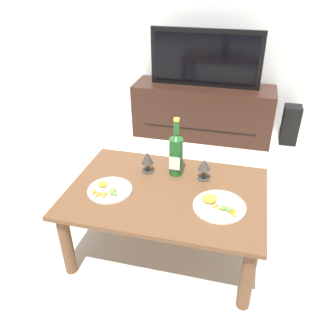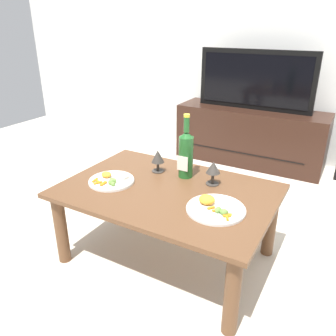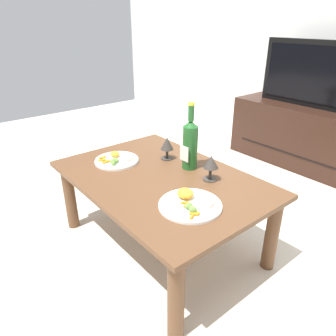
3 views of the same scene
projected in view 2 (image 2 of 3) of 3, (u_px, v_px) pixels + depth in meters
ground_plane at (167, 256)px, 2.01m from camera, size 6.40×6.40×0.00m
back_wall at (276, 20)px, 3.09m from camera, size 6.40×0.10×2.60m
dining_table at (167, 201)px, 1.86m from camera, size 1.14×0.78×0.45m
tv_stand at (250, 136)px, 3.27m from camera, size 1.39×0.43×0.53m
tv_screen at (255, 80)px, 3.06m from camera, size 1.06×0.05×0.53m
wine_bottle at (186, 153)px, 1.92m from camera, size 0.08×0.09×0.37m
goblet_left at (158, 157)px, 2.01m from camera, size 0.08×0.08×0.14m
goblet_right at (213, 169)px, 1.85m from camera, size 0.08×0.08×0.14m
dinner_plate_left at (111, 180)px, 1.91m from camera, size 0.26×0.26×0.04m
dinner_plate_right at (216, 208)px, 1.62m from camera, size 0.29×0.29×0.06m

